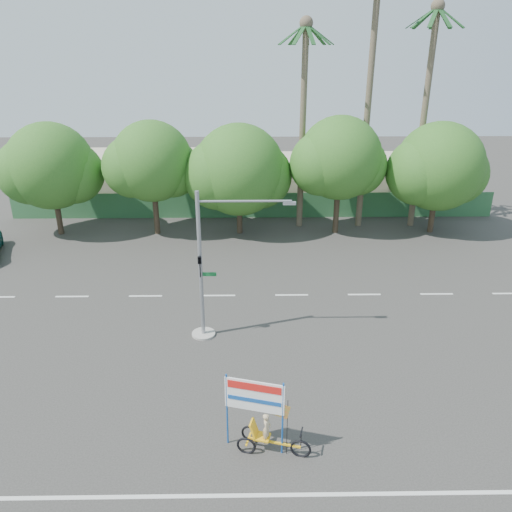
{
  "coord_description": "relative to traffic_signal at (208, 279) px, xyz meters",
  "views": [
    {
      "loc": [
        -0.33,
        -16.32,
        12.59
      ],
      "look_at": [
        -0.0,
        5.25,
        3.5
      ],
      "focal_mm": 35.0,
      "sensor_mm": 36.0,
      "label": 1
    }
  ],
  "objects": [
    {
      "name": "ground",
      "position": [
        2.2,
        -3.98,
        -2.92
      ],
      "size": [
        120.0,
        120.0,
        0.0
      ],
      "primitive_type": "plane",
      "color": "#33302D",
      "rests_on": "ground"
    },
    {
      "name": "fence",
      "position": [
        2.2,
        17.52,
        -1.92
      ],
      "size": [
        38.0,
        0.08,
        2.0
      ],
      "primitive_type": "cube",
      "color": "#336B3D",
      "rests_on": "ground"
    },
    {
      "name": "building_left",
      "position": [
        -7.8,
        22.02,
        -0.92
      ],
      "size": [
        12.0,
        8.0,
        4.0
      ],
      "primitive_type": "cube",
      "color": "beige",
      "rests_on": "ground"
    },
    {
      "name": "building_right",
      "position": [
        10.2,
        22.02,
        -1.12
      ],
      "size": [
        14.0,
        8.0,
        3.6
      ],
      "primitive_type": "cube",
      "color": "beige",
      "rests_on": "ground"
    },
    {
      "name": "tree_far_left",
      "position": [
        -11.85,
        14.02,
        1.84
      ],
      "size": [
        7.14,
        6.0,
        7.96
      ],
      "color": "#473828",
      "rests_on": "ground"
    },
    {
      "name": "tree_left",
      "position": [
        -4.85,
        14.02,
        2.14
      ],
      "size": [
        6.66,
        5.6,
        8.07
      ],
      "color": "#473828",
      "rests_on": "ground"
    },
    {
      "name": "tree_center",
      "position": [
        1.14,
        14.02,
        1.55
      ],
      "size": [
        7.62,
        6.4,
        7.85
      ],
      "color": "#473828",
      "rests_on": "ground"
    },
    {
      "name": "tree_right",
      "position": [
        8.15,
        14.02,
        2.32
      ],
      "size": [
        6.9,
        5.8,
        8.36
      ],
      "color": "#473828",
      "rests_on": "ground"
    },
    {
      "name": "tree_far_right",
      "position": [
        15.15,
        14.02,
        1.73
      ],
      "size": [
        7.38,
        6.2,
        7.94
      ],
      "color": "#473828",
      "rests_on": "ground"
    },
    {
      "name": "palm_tall",
      "position": [
        10.2,
        15.52,
        7.55
      ],
      "size": [
        3.73,
        3.79,
        17.45
      ],
      "color": "#70604C",
      "rests_on": "ground"
    },
    {
      "name": "palm_mid",
      "position": [
        14.2,
        15.52,
        6.48
      ],
      "size": [
        3.73,
        3.79,
        15.45
      ],
      "color": "#70604C",
      "rests_on": "ground"
    },
    {
      "name": "palm_short",
      "position": [
        5.7,
        15.52,
        5.94
      ],
      "size": [
        3.73,
        3.79,
        14.45
      ],
      "color": "#70604C",
      "rests_on": "ground"
    },
    {
      "name": "traffic_signal",
      "position": [
        0.0,
        0.0,
        0.0
      ],
      "size": [
        4.72,
        1.1,
        7.0
      ],
      "color": "gray",
      "rests_on": "ground"
    },
    {
      "name": "trike_billboard",
      "position": [
        2.29,
        -7.29,
        -1.76
      ],
      "size": [
        2.84,
        1.11,
        2.88
      ],
      "rotation": [
        0.0,
        0.0,
        -0.26
      ],
      "color": "black",
      "rests_on": "ground"
    }
  ]
}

